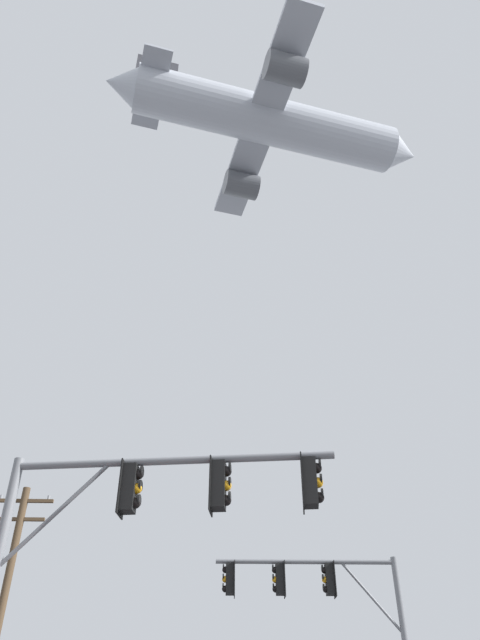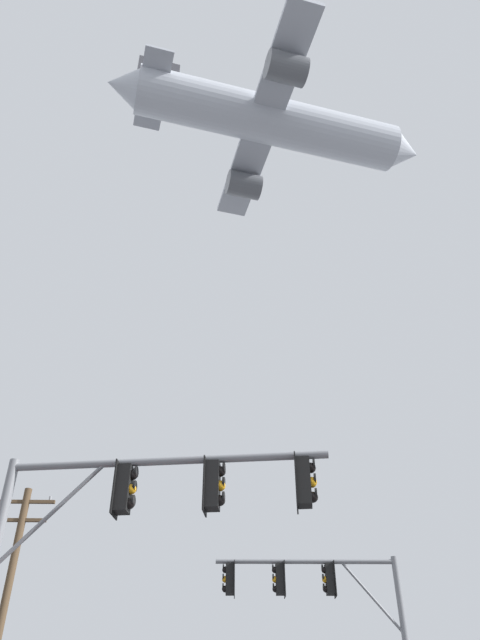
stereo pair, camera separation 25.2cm
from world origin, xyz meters
name	(u,v)px [view 1 (the left image)]	position (x,y,z in m)	size (l,w,h in m)	color
signal_pole_near	(136,523)	(-2.04, 8.01, 4.64)	(6.26, 1.04, 5.97)	slate
signal_pole_far	(328,606)	(2.85, 16.67, 4.88)	(5.74, 0.50, 6.33)	slate
utility_pole	(0,616)	(-7.93, 19.85, 5.10)	(2.20, 0.28, 9.60)	brown
airplane	(268,122)	(3.10, 29.49, 46.18)	(28.32, 21.87, 7.76)	#B7BCC6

